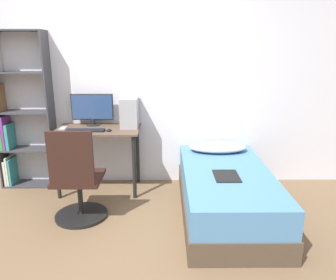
{
  "coord_description": "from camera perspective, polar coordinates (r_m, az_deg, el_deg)",
  "views": [
    {
      "loc": [
        0.44,
        -2.49,
        1.69
      ],
      "look_at": [
        0.46,
        0.83,
        0.75
      ],
      "focal_mm": 35.0,
      "sensor_mm": 36.0,
      "label": 1
    }
  ],
  "objects": [
    {
      "name": "desk",
      "position": [
        3.97,
        -12.03,
        0.05
      ],
      "size": [
        0.98,
        0.58,
        0.77
      ],
      "color": "brown",
      "rests_on": "ground_plane"
    },
    {
      "name": "wall_back",
      "position": [
        4.1,
        -6.63,
        9.52
      ],
      "size": [
        8.0,
        0.05,
        2.5
      ],
      "color": "silver",
      "rests_on": "ground_plane"
    },
    {
      "name": "pc_tower",
      "position": [
        3.94,
        -6.72,
        4.81
      ],
      "size": [
        0.2,
        0.32,
        0.35
      ],
      "color": "#99999E",
      "rests_on": "desk"
    },
    {
      "name": "office_chair",
      "position": [
        3.4,
        -15.47,
        -7.78
      ],
      "size": [
        0.54,
        0.54,
        0.97
      ],
      "color": "black",
      "rests_on": "ground_plane"
    },
    {
      "name": "ground_plane",
      "position": [
        3.04,
        -9.07,
        -18.18
      ],
      "size": [
        14.0,
        14.0,
        0.0
      ],
      "primitive_type": "plane",
      "color": "brown"
    },
    {
      "name": "bookshelf",
      "position": [
        4.37,
        -25.07,
        3.97
      ],
      "size": [
        0.67,
        0.26,
        1.89
      ],
      "color": "#38383D",
      "rests_on": "ground_plane"
    },
    {
      "name": "keyboard",
      "position": [
        3.85,
        -14.19,
        1.65
      ],
      "size": [
        0.44,
        0.12,
        0.02
      ],
      "color": "black",
      "rests_on": "desk"
    },
    {
      "name": "bed",
      "position": [
        3.5,
        10.06,
        -8.98
      ],
      "size": [
        0.91,
        1.8,
        0.48
      ],
      "color": "#4C3D2D",
      "rests_on": "ground_plane"
    },
    {
      "name": "monitor",
      "position": [
        4.09,
        -13.05,
        5.37
      ],
      "size": [
        0.51,
        0.17,
        0.38
      ],
      "color": "black",
      "rests_on": "desk"
    },
    {
      "name": "phone",
      "position": [
        4.05,
        -17.78,
        1.99
      ],
      "size": [
        0.07,
        0.14,
        0.01
      ],
      "color": "#B7B7BC",
      "rests_on": "desk"
    },
    {
      "name": "mouse",
      "position": [
        3.79,
        -10.25,
        1.68
      ],
      "size": [
        0.06,
        0.09,
        0.02
      ],
      "color": "black",
      "rests_on": "desk"
    },
    {
      "name": "magazine",
      "position": [
        3.26,
        10.15,
        -6.19
      ],
      "size": [
        0.24,
        0.32,
        0.01
      ],
      "color": "black",
      "rests_on": "bed"
    },
    {
      "name": "pillow",
      "position": [
        3.99,
        8.65,
        -1.22
      ],
      "size": [
        0.69,
        0.36,
        0.11
      ],
      "color": "#B2B7C6",
      "rests_on": "bed"
    }
  ]
}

